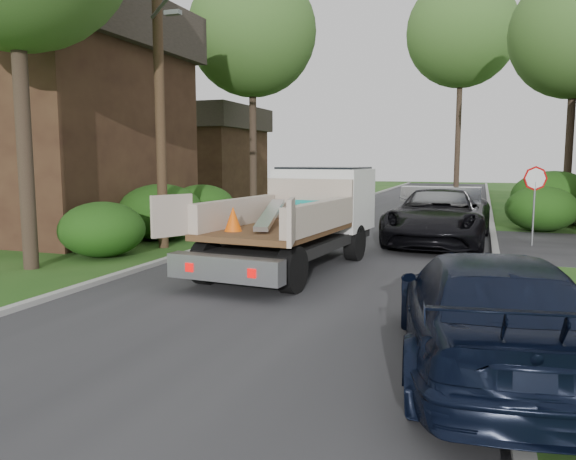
# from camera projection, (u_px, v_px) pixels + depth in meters

# --- Properties ---
(ground) EXTENTS (120.00, 120.00, 0.00)m
(ground) POSITION_uv_depth(u_px,v_px,m) (275.00, 300.00, 10.72)
(ground) COLOR #1E4B15
(ground) RESTS_ON ground
(road) EXTENTS (8.00, 90.00, 0.02)m
(road) POSITION_uv_depth(u_px,v_px,m) (372.00, 235.00, 20.10)
(road) COLOR #28282B
(road) RESTS_ON ground
(curb_left) EXTENTS (0.20, 90.00, 0.12)m
(curb_left) POSITION_uv_depth(u_px,v_px,m) (266.00, 228.00, 21.42)
(curb_left) COLOR #9E9E99
(curb_left) RESTS_ON ground
(curb_right) EXTENTS (0.20, 90.00, 0.12)m
(curb_right) POSITION_uv_depth(u_px,v_px,m) (494.00, 238.00, 18.77)
(curb_right) COLOR #9E9E99
(curb_right) RESTS_ON ground
(stop_sign) EXTENTS (0.71, 0.32, 2.48)m
(stop_sign) POSITION_uv_depth(u_px,v_px,m) (535.00, 189.00, 17.26)
(stop_sign) COLOR slate
(stop_sign) RESTS_ON ground
(utility_pole) EXTENTS (2.42, 1.25, 10.00)m
(utility_pole) POSITION_uv_depth(u_px,v_px,m) (159.00, 74.00, 16.52)
(utility_pole) COLOR #382619
(utility_pole) RESTS_ON ground
(house_left_near) EXTENTS (9.72, 8.64, 8.40)m
(house_left_near) POSITION_uv_depth(u_px,v_px,m) (36.00, 116.00, 20.64)
(house_left_near) COLOR #331D14
(house_left_near) RESTS_ON ground
(house_left_far) EXTENTS (7.56, 7.56, 6.00)m
(house_left_far) POSITION_uv_depth(u_px,v_px,m) (196.00, 154.00, 35.35)
(house_left_far) COLOR #331D14
(house_left_far) RESTS_ON ground
(hedge_left_a) EXTENTS (2.34, 2.34, 1.53)m
(hedge_left_a) POSITION_uv_depth(u_px,v_px,m) (102.00, 229.00, 15.45)
(hedge_left_a) COLOR #1D430F
(hedge_left_a) RESTS_ON ground
(hedge_left_b) EXTENTS (2.86, 2.86, 1.87)m
(hedge_left_b) POSITION_uv_depth(u_px,v_px,m) (161.00, 212.00, 18.81)
(hedge_left_b) COLOR #1D430F
(hedge_left_b) RESTS_ON ground
(hedge_left_c) EXTENTS (2.60, 2.60, 1.70)m
(hedge_left_c) POSITION_uv_depth(u_px,v_px,m) (202.00, 206.00, 22.20)
(hedge_left_c) COLOR #1D430F
(hedge_left_c) RESTS_ON ground
(hedge_right_a) EXTENTS (2.60, 2.60, 1.70)m
(hedge_right_a) POSITION_uv_depth(u_px,v_px,m) (542.00, 209.00, 20.93)
(hedge_right_a) COLOR #1D430F
(hedge_right_a) RESTS_ON ground
(hedge_right_b) EXTENTS (3.38, 3.38, 2.21)m
(hedge_right_b) POSITION_uv_depth(u_px,v_px,m) (553.00, 197.00, 23.49)
(hedge_right_b) COLOR #1D430F
(hedge_right_b) RESTS_ON ground
(tree_left_far) EXTENTS (6.40, 6.40, 12.20)m
(tree_left_far) POSITION_uv_depth(u_px,v_px,m) (252.00, 32.00, 27.97)
(tree_left_far) COLOR #2D2119
(tree_left_far) RESTS_ON ground
(tree_right_far) EXTENTS (6.00, 6.00, 11.50)m
(tree_right_far) POSITION_uv_depth(u_px,v_px,m) (576.00, 34.00, 26.00)
(tree_right_far) COLOR #2D2119
(tree_right_far) RESTS_ON ground
(tree_left_back) EXTENTS (6.00, 6.00, 12.00)m
(tree_left_back) POSITION_uv_depth(u_px,v_px,m) (92.00, 24.00, 26.33)
(tree_left_back) COLOR #2D2119
(tree_left_back) RESTS_ON ground
(tree_center_far) EXTENTS (7.20, 7.20, 14.60)m
(tree_center_far) POSITION_uv_depth(u_px,v_px,m) (462.00, 32.00, 36.84)
(tree_center_far) COLOR #2D2119
(tree_center_far) RESTS_ON ground
(flatbed_truck) EXTENTS (3.34, 6.77, 2.48)m
(flatbed_truck) POSITION_uv_depth(u_px,v_px,m) (307.00, 212.00, 14.39)
(flatbed_truck) COLOR black
(flatbed_truck) RESTS_ON ground
(black_pickup) EXTENTS (3.17, 6.45, 1.76)m
(black_pickup) POSITION_uv_depth(u_px,v_px,m) (439.00, 216.00, 17.92)
(black_pickup) COLOR black
(black_pickup) RESTS_ON ground
(navy_suv) EXTENTS (2.86, 5.54, 1.54)m
(navy_suv) POSITION_uv_depth(u_px,v_px,m) (488.00, 312.00, 7.06)
(navy_suv) COLOR black
(navy_suv) RESTS_ON ground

